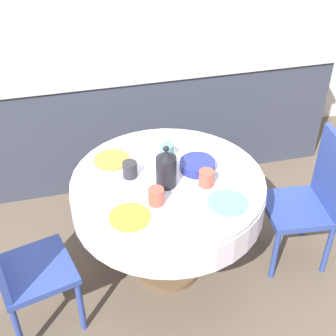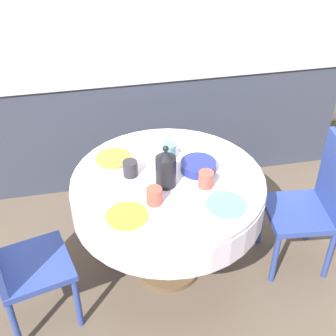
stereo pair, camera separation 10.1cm
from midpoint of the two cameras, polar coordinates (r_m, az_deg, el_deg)
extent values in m
plane|color=brown|center=(3.22, -0.92, -11.96)|extent=(12.00, 12.00, 0.00)
cube|color=silver|center=(3.88, -6.94, 19.47)|extent=(7.00, 0.05, 2.60)
cube|color=#383D4C|center=(3.91, -5.31, 6.10)|extent=(3.20, 0.60, 0.90)
cube|color=beige|center=(3.69, -5.72, 12.44)|extent=(3.24, 0.64, 0.04)
cylinder|color=brown|center=(3.20, -0.93, -11.72)|extent=(0.44, 0.44, 0.04)
cylinder|color=brown|center=(3.01, -0.97, -8.31)|extent=(0.11, 0.11, 0.49)
cylinder|color=silver|center=(2.79, -1.04, -3.34)|extent=(1.14, 1.14, 0.18)
cylinder|color=silver|center=(2.72, -1.07, -1.63)|extent=(1.13, 1.13, 0.03)
cube|color=#2D428E|center=(3.11, 14.53, -4.84)|extent=(0.44, 0.44, 0.04)
cube|color=#2D428E|center=(3.02, 18.49, -0.60)|extent=(0.08, 0.38, 0.49)
cylinder|color=#2D428E|center=(3.08, 11.95, -10.38)|extent=(0.04, 0.04, 0.39)
cylinder|color=#2D428E|center=(3.32, 10.08, -6.05)|extent=(0.04, 0.04, 0.39)
cylinder|color=#2D428E|center=(3.20, 18.01, -9.45)|extent=(0.04, 0.04, 0.39)
cylinder|color=#2D428E|center=(3.43, 15.75, -5.35)|extent=(0.04, 0.04, 0.39)
cube|color=#2D428E|center=(2.76, -16.93, -11.88)|extent=(0.49, 0.49, 0.04)
cylinder|color=#2D428E|center=(3.05, -13.84, -11.39)|extent=(0.04, 0.04, 0.39)
cylinder|color=#2D428E|center=(2.82, -11.64, -16.17)|extent=(0.04, 0.04, 0.39)
cylinder|color=#2D428E|center=(3.03, -20.34, -13.38)|extent=(0.04, 0.04, 0.39)
cylinder|color=#2D428E|center=(2.80, -18.81, -18.41)|extent=(0.04, 0.04, 0.39)
cylinder|color=yellow|center=(2.46, -5.89, -6.00)|extent=(0.22, 0.22, 0.01)
cylinder|color=#CC4C3D|center=(2.52, -2.62, -3.48)|extent=(0.09, 0.09, 0.10)
cylinder|color=#60BCB7|center=(2.55, 6.16, -4.25)|extent=(0.22, 0.22, 0.01)
cylinder|color=#CC4C3D|center=(2.64, 3.59, -1.27)|extent=(0.09, 0.09, 0.10)
cylinder|color=orange|center=(2.88, -7.86, 0.99)|extent=(0.22, 0.22, 0.01)
cylinder|color=#28282D|center=(2.72, -5.74, -0.20)|extent=(0.09, 0.09, 0.10)
cylinder|color=white|center=(3.00, 1.85, 2.92)|extent=(0.22, 0.22, 0.01)
cylinder|color=#5BA39E|center=(2.86, -1.13, 2.09)|extent=(0.09, 0.09, 0.10)
cylinder|color=black|center=(2.61, -1.33, -0.44)|extent=(0.12, 0.12, 0.19)
cone|color=black|center=(2.55, -1.37, 1.62)|extent=(0.10, 0.10, 0.04)
sphere|color=black|center=(2.53, -1.38, 2.35)|extent=(0.03, 0.03, 0.03)
cylinder|color=navy|center=(2.78, 2.56, 0.33)|extent=(0.21, 0.21, 0.06)
camera|label=1|loc=(0.05, -91.09, -0.79)|focal=50.00mm
camera|label=2|loc=(0.05, 88.91, 0.79)|focal=50.00mm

